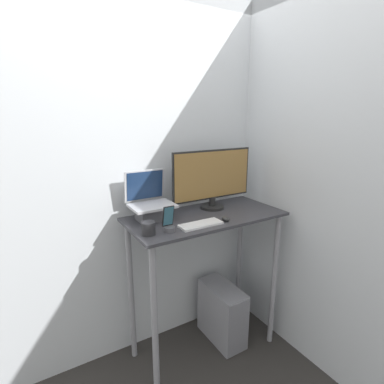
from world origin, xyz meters
The scene contains 11 objects.
ground_plane centered at (0.00, 0.00, 0.00)m, with size 12.00×12.00×0.00m, color #2D2B28.
wall_back centered at (0.00, 0.60, 1.30)m, with size 6.00×0.05×2.60m.
wall_side_right centered at (0.63, 0.00, 1.30)m, with size 0.05×6.00×2.60m.
desk centered at (0.00, 0.26, 0.88)m, with size 1.09×0.51×1.09m.
laptop centered at (-0.35, 0.38, 1.18)m, with size 0.28×0.24×0.32m.
monitor centered at (0.13, 0.37, 1.32)m, with size 0.65×0.18×0.43m.
keyboard centered at (-0.14, 0.11, 1.10)m, with size 0.28×0.11×0.02m.
mouse centered at (0.05, 0.10, 1.11)m, with size 0.04×0.07×0.03m.
cell_phone centered at (-0.35, 0.13, 1.14)m, with size 0.07×0.07×0.16m.
computer_tower centered at (0.18, 0.27, 0.23)m, with size 0.20×0.42×0.46m.
mug centered at (-0.47, 0.14, 1.13)m, with size 0.08×0.08×0.08m.
Camera 1 is at (-1.09, -1.38, 1.77)m, focal length 28.00 mm.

